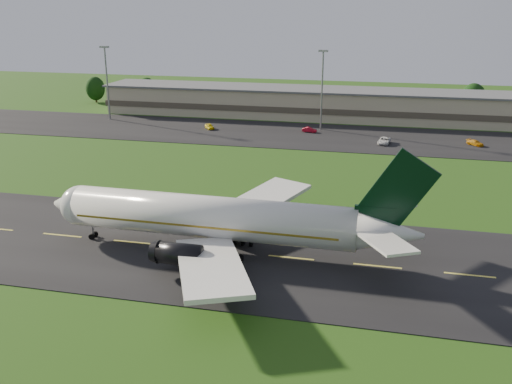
% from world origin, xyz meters
% --- Properties ---
extents(ground, '(360.00, 360.00, 0.00)m').
position_xyz_m(ground, '(0.00, 0.00, 0.00)').
color(ground, '#1B4310').
rests_on(ground, ground).
extents(taxiway, '(220.00, 30.00, 0.10)m').
position_xyz_m(taxiway, '(0.00, 0.00, 0.05)').
color(taxiway, black).
rests_on(taxiway, ground).
extents(apron, '(260.00, 30.00, 0.10)m').
position_xyz_m(apron, '(0.00, 72.00, 0.05)').
color(apron, black).
rests_on(apron, ground).
extents(airliner, '(51.25, 42.18, 15.57)m').
position_xyz_m(airliner, '(1.12, -0.01, 4.66)').
color(airliner, white).
rests_on(airliner, ground).
extents(terminal, '(145.00, 16.00, 8.40)m').
position_xyz_m(terminal, '(6.40, 96.18, 3.99)').
color(terminal, '#B5A78A').
rests_on(terminal, ground).
extents(light_mast_west, '(2.40, 1.20, 20.35)m').
position_xyz_m(light_mast_west, '(-55.00, 80.00, 12.74)').
color(light_mast_west, gray).
rests_on(light_mast_west, ground).
extents(light_mast_centre, '(2.40, 1.20, 20.35)m').
position_xyz_m(light_mast_centre, '(5.00, 80.00, 12.74)').
color(light_mast_centre, gray).
rests_on(light_mast_centre, ground).
extents(tree_line, '(196.30, 9.07, 9.92)m').
position_xyz_m(tree_line, '(38.61, 106.05, 4.87)').
color(tree_line, black).
rests_on(tree_line, ground).
extents(service_vehicle_a, '(3.64, 4.19, 1.36)m').
position_xyz_m(service_vehicle_a, '(-23.43, 73.74, 0.78)').
color(service_vehicle_a, yellow).
rests_on(service_vehicle_a, apron).
extents(service_vehicle_b, '(3.84, 1.80, 1.22)m').
position_xyz_m(service_vehicle_b, '(2.66, 75.76, 0.71)').
color(service_vehicle_b, '#A60B1E').
rests_on(service_vehicle_b, apron).
extents(service_vehicle_c, '(3.18, 5.62, 1.48)m').
position_xyz_m(service_vehicle_c, '(21.51, 67.18, 0.84)').
color(service_vehicle_c, silver).
rests_on(service_vehicle_c, apron).
extents(service_vehicle_d, '(4.16, 4.18, 1.22)m').
position_xyz_m(service_vehicle_d, '(42.14, 70.31, 0.71)').
color(service_vehicle_d, orange).
rests_on(service_vehicle_d, apron).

